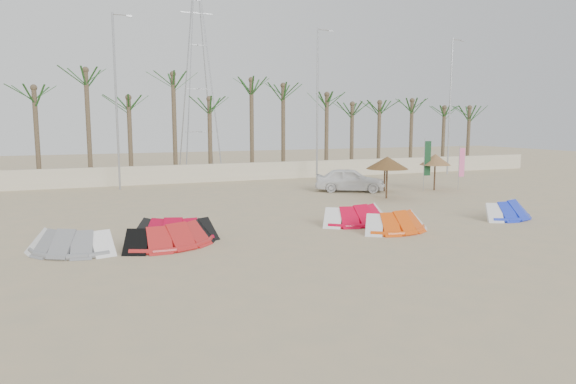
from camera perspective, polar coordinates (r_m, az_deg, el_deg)
name	(u,v)px	position (r m, az deg, el deg)	size (l,w,h in m)	color
ground	(356,254)	(17.16, 7.61, -6.83)	(120.00, 120.00, 0.00)	tan
boundary_wall	(205,173)	(37.51, -9.24, 2.09)	(60.00, 0.30, 1.30)	beige
palm_line	(207,93)	(39.00, -8.96, 10.83)	(52.00, 4.00, 7.70)	brown
lamp_b	(117,99)	(34.51, -18.50, 9.81)	(1.25, 0.14, 11.00)	#A5A8AD
lamp_c	(318,102)	(38.10, 3.33, 9.97)	(1.25, 0.14, 11.00)	#A5A8AD
lamp_d	(450,104)	(44.57, 17.60, 9.30)	(1.25, 0.14, 11.00)	#A5A8AD
pylon	(200,174)	(43.61, -9.70, 2.01)	(3.00, 3.00, 14.00)	#A5A8AD
kite_grey	(69,240)	(18.62, -23.14, -4.92)	(3.50, 2.65, 0.90)	gray
kite_red_left	(171,233)	(18.64, -12.87, -4.46)	(3.84, 2.57, 0.90)	red
kite_red_mid	(173,228)	(19.59, -12.69, -3.87)	(3.39, 2.30, 0.90)	#BA0628
kite_red_right	(354,213)	(22.20, 7.35, -2.37)	(3.38, 1.88, 0.90)	red
kite_orange	(393,220)	(20.94, 11.60, -3.09)	(3.13, 1.88, 0.90)	#F14F0C
kite_blue	(504,209)	(25.22, 22.87, -1.72)	(3.18, 2.15, 0.90)	blue
parasol_left	(385,164)	(32.62, 10.72, 3.08)	(1.77, 1.77, 2.07)	#4C331E
parasol_mid	(387,163)	(29.50, 10.97, 3.20)	(2.39, 2.39, 2.38)	#4C331E
parasol_right	(435,160)	(33.78, 16.05, 3.48)	(1.95, 1.95, 2.31)	#4C331E
flag_pink	(461,164)	(34.68, 18.69, 3.01)	(0.45, 0.04, 2.82)	#A5A8AD
flag_green	(426,160)	(33.22, 15.13, 3.47)	(0.45, 0.11, 3.32)	#A5A8AD
car	(350,180)	(32.25, 6.91, 1.36)	(1.73, 4.30, 1.47)	white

